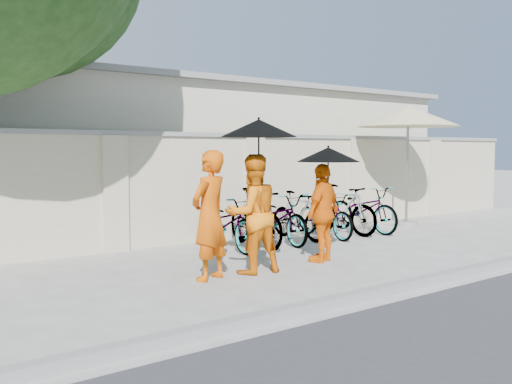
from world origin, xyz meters
TOP-DOWN VIEW (x-y plane):
  - ground at (0.00, 0.00)m, footprint 80.00×80.00m
  - kerb at (0.00, -1.70)m, footprint 40.00×0.16m
  - compound_wall at (1.00, 3.20)m, footprint 20.00×0.30m
  - building_behind at (2.00, 7.00)m, footprint 14.00×6.00m
  - monk_left at (-0.85, 0.28)m, footprint 0.75×0.62m
  - monk_center at (-0.14, 0.27)m, footprint 0.91×0.75m
  - parasol_center at (-0.09, 0.19)m, footprint 1.09×1.09m
  - monk_right at (1.24, 0.26)m, footprint 0.98×0.65m
  - parasol_right at (1.26, 0.18)m, footprint 0.99×0.99m
  - patio_umbrella at (5.68, 2.11)m, footprint 3.05×3.05m
  - bike_0 at (0.60, 2.01)m, footprint 0.64×1.82m
  - bike_1 at (1.19, 1.96)m, footprint 0.67×1.81m
  - bike_2 at (1.78, 2.01)m, footprint 0.80×1.88m
  - bike_3 at (2.37, 2.12)m, footprint 0.47×1.58m
  - bike_4 at (2.97, 1.98)m, footprint 0.79×1.77m
  - bike_5 at (3.56, 2.07)m, footprint 0.63×1.76m
  - bike_6 at (4.15, 2.05)m, footprint 0.66×1.87m

SIDE VIEW (x-z plane):
  - ground at x=0.00m, z-range 0.00..0.00m
  - kerb at x=0.00m, z-range 0.00..0.12m
  - bike_4 at x=2.97m, z-range 0.00..0.90m
  - bike_3 at x=2.37m, z-range 0.00..0.95m
  - bike_0 at x=0.60m, z-range 0.00..0.95m
  - bike_2 at x=1.78m, z-range 0.00..0.96m
  - bike_6 at x=4.15m, z-range 0.00..0.98m
  - bike_5 at x=3.56m, z-range 0.00..1.03m
  - bike_1 at x=1.19m, z-range 0.00..1.06m
  - monk_right at x=1.24m, z-range 0.00..1.54m
  - monk_center at x=-0.14m, z-range 0.00..1.70m
  - monk_left at x=-0.85m, z-range 0.00..1.75m
  - compound_wall at x=1.00m, z-range 0.00..2.00m
  - building_behind at x=2.00m, z-range 0.00..3.20m
  - parasol_right at x=1.26m, z-range 1.22..2.14m
  - parasol_center at x=-0.09m, z-range 1.45..2.67m
  - patio_umbrella at x=5.68m, z-range 1.11..3.85m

